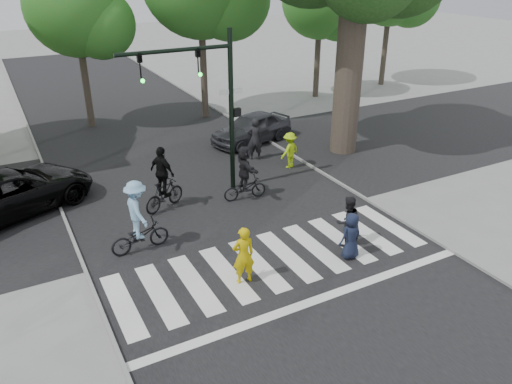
{
  "coord_description": "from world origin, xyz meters",
  "views": [
    {
      "loc": [
        -6.39,
        -9.81,
        8.2
      ],
      "look_at": [
        0.5,
        3.0,
        1.3
      ],
      "focal_mm": 35.0,
      "sensor_mm": 36.0,
      "label": 1
    }
  ],
  "objects_px": {
    "pedestrian_woman": "(243,255)",
    "car_grey": "(252,128)",
    "traffic_signal": "(209,91)",
    "pedestrian_child": "(351,236)",
    "cyclist_left": "(138,221)",
    "car_suv": "(13,192)",
    "cyclist_mid": "(163,184)",
    "pedestrian_adult": "(347,221)",
    "cyclist_right": "(245,176)"
  },
  "relations": [
    {
      "from": "cyclist_left",
      "to": "car_suv",
      "type": "xyz_separation_m",
      "value": [
        -3.14,
        4.59,
        -0.23
      ]
    },
    {
      "from": "cyclist_mid",
      "to": "traffic_signal",
      "type": "bearing_deg",
      "value": 12.13
    },
    {
      "from": "pedestrian_child",
      "to": "car_grey",
      "type": "height_order",
      "value": "pedestrian_child"
    },
    {
      "from": "cyclist_right",
      "to": "cyclist_mid",
      "type": "bearing_deg",
      "value": 167.01
    },
    {
      "from": "cyclist_mid",
      "to": "cyclist_right",
      "type": "relative_size",
      "value": 1.12
    },
    {
      "from": "cyclist_mid",
      "to": "cyclist_right",
      "type": "distance_m",
      "value": 2.95
    },
    {
      "from": "traffic_signal",
      "to": "cyclist_left",
      "type": "height_order",
      "value": "traffic_signal"
    },
    {
      "from": "pedestrian_child",
      "to": "cyclist_left",
      "type": "height_order",
      "value": "cyclist_left"
    },
    {
      "from": "cyclist_right",
      "to": "car_suv",
      "type": "height_order",
      "value": "cyclist_right"
    },
    {
      "from": "pedestrian_child",
      "to": "cyclist_left",
      "type": "bearing_deg",
      "value": -34.98
    },
    {
      "from": "pedestrian_woman",
      "to": "car_grey",
      "type": "bearing_deg",
      "value": -112.96
    },
    {
      "from": "pedestrian_child",
      "to": "traffic_signal",
      "type": "bearing_deg",
      "value": -77.16
    },
    {
      "from": "traffic_signal",
      "to": "pedestrian_adult",
      "type": "xyz_separation_m",
      "value": [
        2.09,
        -5.52,
        -3.07
      ]
    },
    {
      "from": "pedestrian_woman",
      "to": "pedestrian_adult",
      "type": "bearing_deg",
      "value": -170.51
    },
    {
      "from": "cyclist_right",
      "to": "car_suv",
      "type": "xyz_separation_m",
      "value": [
        -7.58,
        2.92,
        -0.16
      ]
    },
    {
      "from": "cyclist_right",
      "to": "pedestrian_woman",
      "type": "bearing_deg",
      "value": -117.49
    },
    {
      "from": "cyclist_left",
      "to": "car_suv",
      "type": "height_order",
      "value": "cyclist_left"
    },
    {
      "from": "cyclist_left",
      "to": "car_suv",
      "type": "bearing_deg",
      "value": 124.32
    },
    {
      "from": "cyclist_left",
      "to": "car_grey",
      "type": "distance_m",
      "value": 10.39
    },
    {
      "from": "cyclist_mid",
      "to": "car_suv",
      "type": "height_order",
      "value": "cyclist_mid"
    },
    {
      "from": "car_suv",
      "to": "car_grey",
      "type": "xyz_separation_m",
      "value": [
        10.72,
        2.5,
        -0.05
      ]
    },
    {
      "from": "traffic_signal",
      "to": "pedestrian_child",
      "type": "relative_size",
      "value": 4.11
    },
    {
      "from": "cyclist_mid",
      "to": "car_suv",
      "type": "distance_m",
      "value": 5.23
    },
    {
      "from": "traffic_signal",
      "to": "cyclist_mid",
      "type": "height_order",
      "value": "traffic_signal"
    },
    {
      "from": "pedestrian_adult",
      "to": "cyclist_left",
      "type": "relative_size",
      "value": 0.72
    },
    {
      "from": "car_suv",
      "to": "car_grey",
      "type": "relative_size",
      "value": 1.32
    },
    {
      "from": "pedestrian_child",
      "to": "cyclist_right",
      "type": "height_order",
      "value": "cyclist_right"
    },
    {
      "from": "pedestrian_woman",
      "to": "pedestrian_child",
      "type": "relative_size",
      "value": 1.17
    },
    {
      "from": "pedestrian_woman",
      "to": "cyclist_left",
      "type": "xyz_separation_m",
      "value": [
        -2.03,
        2.97,
        0.14
      ]
    },
    {
      "from": "pedestrian_child",
      "to": "car_grey",
      "type": "bearing_deg",
      "value": -104.97
    },
    {
      "from": "pedestrian_woman",
      "to": "cyclist_right",
      "type": "xyz_separation_m",
      "value": [
        2.41,
        4.64,
        0.07
      ]
    },
    {
      "from": "pedestrian_adult",
      "to": "traffic_signal",
      "type": "bearing_deg",
      "value": -65.03
    },
    {
      "from": "traffic_signal",
      "to": "cyclist_left",
      "type": "relative_size",
      "value": 2.6
    },
    {
      "from": "car_grey",
      "to": "cyclist_mid",
      "type": "bearing_deg",
      "value": -66.64
    },
    {
      "from": "cyclist_left",
      "to": "cyclist_right",
      "type": "distance_m",
      "value": 4.75
    },
    {
      "from": "pedestrian_woman",
      "to": "car_suv",
      "type": "bearing_deg",
      "value": -49.68
    },
    {
      "from": "traffic_signal",
      "to": "cyclist_mid",
      "type": "bearing_deg",
      "value": -167.87
    },
    {
      "from": "cyclist_left",
      "to": "car_suv",
      "type": "relative_size",
      "value": 0.41
    },
    {
      "from": "pedestrian_woman",
      "to": "cyclist_left",
      "type": "bearing_deg",
      "value": -49.63
    },
    {
      "from": "pedestrian_adult",
      "to": "car_grey",
      "type": "bearing_deg",
      "value": -96.46
    },
    {
      "from": "car_suv",
      "to": "pedestrian_child",
      "type": "bearing_deg",
      "value": -156.52
    },
    {
      "from": "pedestrian_child",
      "to": "cyclist_left",
      "type": "xyz_separation_m",
      "value": [
        -5.4,
        3.35,
        0.27
      ]
    },
    {
      "from": "pedestrian_child",
      "to": "car_grey",
      "type": "xyz_separation_m",
      "value": [
        2.19,
        10.45,
        -0.01
      ]
    },
    {
      "from": "cyclist_mid",
      "to": "car_grey",
      "type": "height_order",
      "value": "cyclist_mid"
    },
    {
      "from": "pedestrian_adult",
      "to": "cyclist_right",
      "type": "distance_m",
      "value": 4.59
    },
    {
      "from": "traffic_signal",
      "to": "pedestrian_child",
      "type": "height_order",
      "value": "traffic_signal"
    },
    {
      "from": "traffic_signal",
      "to": "pedestrian_woman",
      "type": "distance_m",
      "value": 6.7
    },
    {
      "from": "car_grey",
      "to": "pedestrian_woman",
      "type": "bearing_deg",
      "value": -43.92
    },
    {
      "from": "pedestrian_adult",
      "to": "car_suv",
      "type": "height_order",
      "value": "pedestrian_adult"
    },
    {
      "from": "traffic_signal",
      "to": "pedestrian_adult",
      "type": "relative_size",
      "value": 3.6
    }
  ]
}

